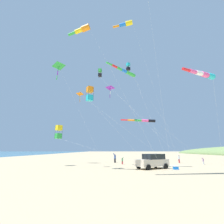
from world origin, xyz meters
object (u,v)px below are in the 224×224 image
(person_adult_flyer, at_px, (115,157))
(kite_delta_yellow_midlevel, at_px, (110,88))
(kite_windsock_red_high_left, at_px, (82,30))
(kite_windsock_long_streamer_right, at_px, (203,74))
(parked_car, at_px, (152,161))
(kite_box_black_fish_shape, at_px, (59,132))
(kite_windsock_rainbow_low_near, at_px, (143,121))
(person_child_green_jacket, at_px, (122,160))
(person_bystander_far, at_px, (203,161))
(cooler_box, at_px, (176,168))
(kite_windsock_teal_far_right, at_px, (125,24))
(kite_delta_checkered_midright, at_px, (81,95))
(kite_box_green_low_center, at_px, (90,94))
(kite_box_purple_drifting, at_px, (100,73))
(person_child_grey_jacket, at_px, (179,158))
(kite_delta_long_streamer_left, at_px, (59,66))
(kite_windsock_blue_topmost, at_px, (125,71))
(kite_box_small_distant, at_px, (128,67))

(person_adult_flyer, xyz_separation_m, kite_delta_yellow_midlevel, (-0.91, 2.85, 15.26))
(kite_windsock_red_high_left, bearing_deg, kite_windsock_long_streamer_right, -2.91)
(parked_car, distance_m, kite_delta_yellow_midlevel, 20.94)
(kite_box_black_fish_shape, bearing_deg, kite_windsock_rainbow_low_near, -19.95)
(person_child_green_jacket, height_order, person_bystander_far, person_child_green_jacket)
(cooler_box, height_order, kite_windsock_teal_far_right, kite_windsock_teal_far_right)
(person_bystander_far, distance_m, kite_box_black_fish_shape, 24.31)
(parked_car, height_order, kite_windsock_red_high_left, kite_windsock_red_high_left)
(parked_car, distance_m, person_child_green_jacket, 7.61)
(cooler_box, distance_m, kite_delta_checkered_midright, 16.32)
(kite_box_green_low_center, relative_size, kite_windsock_long_streamer_right, 0.91)
(kite_delta_yellow_midlevel, bearing_deg, kite_box_purple_drifting, -101.48)
(parked_car, bearing_deg, cooler_box, -20.25)
(person_adult_flyer, xyz_separation_m, person_child_grey_jacket, (11.99, -0.93, -0.08))
(kite_delta_checkered_midright, bearing_deg, kite_box_black_fish_shape, 143.67)
(kite_windsock_red_high_left, bearing_deg, kite_windsock_rainbow_low_near, 18.30)
(person_bystander_far, relative_size, kite_windsock_rainbow_low_near, 0.07)
(person_bystander_far, bearing_deg, kite_delta_long_streamer_left, 177.09)
(person_adult_flyer, xyz_separation_m, kite_delta_long_streamer_left, (-11.04, -2.96, 17.40))
(kite_windsock_blue_topmost, bearing_deg, parked_car, 3.48)
(cooler_box, bearing_deg, kite_delta_yellow_midlevel, 119.22)
(cooler_box, height_order, kite_windsock_red_high_left, kite_windsock_red_high_left)
(parked_car, relative_size, kite_delta_yellow_midlevel, 0.28)
(person_adult_flyer, distance_m, person_child_green_jacket, 3.79)
(kite_box_small_distant, xyz_separation_m, kite_delta_checkered_midright, (-8.12, -6.46, -8.20))
(kite_box_purple_drifting, xyz_separation_m, kite_box_small_distant, (5.41, 3.66, 3.24))
(person_adult_flyer, relative_size, kite_windsock_long_streamer_right, 0.15)
(kite_box_purple_drifting, relative_size, kite_windsock_long_streamer_right, 1.37)
(person_bystander_far, distance_m, kite_box_small_distant, 21.70)
(person_child_grey_jacket, relative_size, kite_box_green_low_center, 0.15)
(kite_windsock_blue_topmost, xyz_separation_m, kite_delta_checkered_midright, (-6.61, 1.49, -3.10))
(person_child_grey_jacket, xyz_separation_m, kite_windsock_rainbow_low_near, (-8.66, -10.05, 5.30))
(kite_windsock_blue_topmost, xyz_separation_m, kite_delta_yellow_midlevel, (-2.04, 13.48, 2.72))
(parked_car, relative_size, kite_delta_checkered_midright, 0.34)
(person_bystander_far, bearing_deg, person_child_green_jacket, 177.22)
(kite_delta_checkered_midright, xyz_separation_m, kite_windsock_red_high_left, (0.60, -4.55, 7.53))
(kite_box_purple_drifting, bearing_deg, parked_car, -29.49)
(kite_box_green_low_center, bearing_deg, kite_windsock_blue_topmost, 9.48)
(kite_delta_yellow_midlevel, height_order, kite_windsock_long_streamer_right, kite_delta_yellow_midlevel)
(kite_windsock_rainbow_low_near, relative_size, kite_windsock_teal_far_right, 0.70)
(kite_windsock_blue_topmost, relative_size, kite_delta_long_streamer_left, 0.73)
(parked_car, xyz_separation_m, kite_box_green_low_center, (-8.29, -1.03, 8.79))
(kite_box_black_fish_shape, relative_size, kite_windsock_long_streamer_right, 1.30)
(cooler_box, relative_size, kite_box_purple_drifting, 0.04)
(cooler_box, height_order, kite_delta_long_streamer_left, kite_delta_long_streamer_left)
(kite_box_green_low_center, relative_size, kite_delta_checkered_midright, 0.78)
(kite_box_purple_drifting, distance_m, kite_windsock_teal_far_right, 8.62)
(person_bystander_far, xyz_separation_m, kite_box_green_low_center, (-18.50, -7.20, 9.12))
(parked_car, xyz_separation_m, kite_delta_long_streamer_left, (-15.50, 7.47, 17.41))
(person_adult_flyer, height_order, kite_windsock_long_streamer_right, kite_windsock_long_streamer_right)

